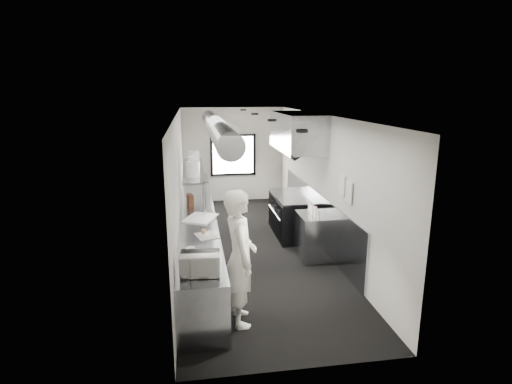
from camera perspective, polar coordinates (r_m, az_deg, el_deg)
name	(u,v)px	position (r m, az deg, el deg)	size (l,w,h in m)	color
floor	(253,248)	(8.89, -0.46, -7.72)	(3.00, 8.00, 0.01)	black
ceiling	(252,115)	(8.27, -0.50, 10.61)	(3.00, 8.00, 0.01)	silver
wall_back	(233,155)	(12.38, -3.21, 5.17)	(3.00, 0.02, 2.80)	beige
wall_front	(305,261)	(4.73, 6.76, -9.55)	(3.00, 0.02, 2.80)	beige
wall_left	(179,187)	(8.39, -10.67, 0.74)	(0.02, 8.00, 2.80)	beige
wall_right	(323,182)	(8.81, 9.22, 1.43)	(0.02, 8.00, 2.80)	beige
wall_cladding	(316,216)	(9.30, 8.33, -3.29)	(0.03, 5.50, 1.10)	gray
hvac_duct	(216,127)	(8.62, -5.56, 9.01)	(0.40, 0.40, 6.40)	gray
service_window	(233,155)	(12.34, -3.20, 5.14)	(1.36, 0.05, 1.25)	silver
exhaust_hood	(297,132)	(9.21, 5.69, 8.32)	(0.81, 2.20, 0.88)	gray
prep_counter	(198,239)	(8.18, -7.99, -6.46)	(0.70, 6.00, 0.90)	gray
pass_shelf	(194,170)	(9.34, -8.65, 3.00)	(0.45, 3.00, 0.68)	gray
range	(292,215)	(9.57, 5.08, -3.20)	(0.88, 1.60, 0.94)	black
bottle_station	(315,236)	(8.33, 8.15, -6.07)	(0.65, 0.80, 0.90)	gray
far_work_table	(196,193)	(11.72, -8.36, -0.20)	(0.70, 1.20, 0.90)	gray
notice_sheet_a	(342,185)	(7.66, 11.82, 0.96)	(0.02, 0.28, 0.38)	silver
notice_sheet_b	(349,192)	(7.35, 12.75, -0.02)	(0.02, 0.28, 0.38)	silver
line_cook	(240,258)	(5.85, -2.25, -9.09)	(0.72, 0.47, 1.98)	white
microwave	(200,264)	(5.57, -7.78, -9.83)	(0.48, 0.37, 0.29)	white
deli_tub_a	(192,260)	(5.96, -8.82, -9.24)	(0.14, 0.14, 0.10)	beige
deli_tub_b	(190,251)	(6.26, -9.08, -8.07)	(0.15, 0.15, 0.11)	beige
newspaper	(206,236)	(6.99, -6.89, -6.04)	(0.32, 0.40, 0.01)	beige
small_plate	(204,234)	(7.04, -7.29, -5.86)	(0.18, 0.18, 0.01)	white
pastry	(203,231)	(7.03, -7.31, -5.43)	(0.10, 0.10, 0.10)	tan
cutting_board	(200,218)	(7.92, -7.76, -3.60)	(0.50, 0.67, 0.02)	silver
knife_block	(190,200)	(8.82, -9.12, -1.10)	(0.10, 0.22, 0.24)	brown
plate_stack_a	(193,169)	(8.45, -8.77, 3.17)	(0.27, 0.27, 0.31)	white
plate_stack_b	(193,163)	(9.10, -8.75, 3.93)	(0.24, 0.24, 0.31)	white
plate_stack_c	(193,159)	(9.44, -8.67, 4.50)	(0.27, 0.27, 0.38)	white
plate_stack_d	(193,157)	(9.85, -8.79, 4.77)	(0.22, 0.22, 0.34)	white
squeeze_bottle_a	(318,215)	(7.86, 8.63, -3.17)	(0.06, 0.06, 0.18)	silver
squeeze_bottle_b	(315,212)	(8.01, 8.22, -2.74)	(0.07, 0.07, 0.20)	silver
squeeze_bottle_c	(312,210)	(8.15, 7.81, -2.51)	(0.06, 0.06, 0.18)	silver
squeeze_bottle_d	(312,209)	(8.26, 7.73, -2.29)	(0.06, 0.06, 0.18)	silver
squeeze_bottle_e	(310,207)	(8.38, 7.46, -2.02)	(0.06, 0.06, 0.19)	silver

